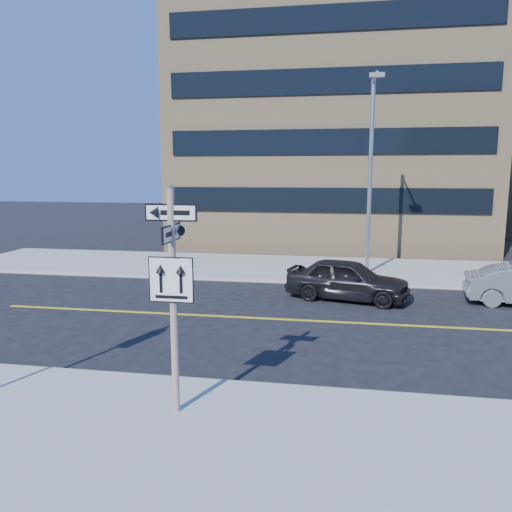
# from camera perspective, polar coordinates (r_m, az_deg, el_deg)

# --- Properties ---
(ground) EXTENTS (120.00, 120.00, 0.00)m
(ground) POSITION_cam_1_polar(r_m,az_deg,el_deg) (11.83, -5.09, -12.47)
(ground) COLOR black
(ground) RESTS_ON ground
(sign_pole) EXTENTS (0.92, 0.92, 4.06)m
(sign_pole) POSITION_cam_1_polar(r_m,az_deg,el_deg) (8.80, -9.49, -3.65)
(sign_pole) COLOR beige
(sign_pole) RESTS_ON near_sidewalk
(parked_car_a) EXTENTS (2.68, 4.55, 1.45)m
(parked_car_a) POSITION_cam_1_polar(r_m,az_deg,el_deg) (17.79, 10.41, -2.64)
(parked_car_a) COLOR black
(parked_car_a) RESTS_ON ground
(streetlight_a) EXTENTS (0.55, 2.25, 8.00)m
(streetlight_a) POSITION_cam_1_polar(r_m,az_deg,el_deg) (21.39, 13.00, 10.16)
(streetlight_a) COLOR gray
(streetlight_a) RESTS_ON far_sidewalk
(building_brick) EXTENTS (18.00, 18.00, 18.00)m
(building_brick) POSITION_cam_1_polar(r_m,az_deg,el_deg) (35.90, 8.65, 16.72)
(building_brick) COLOR tan
(building_brick) RESTS_ON ground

